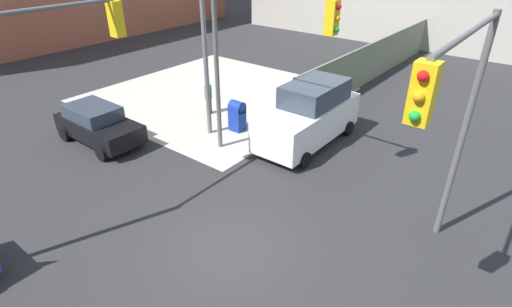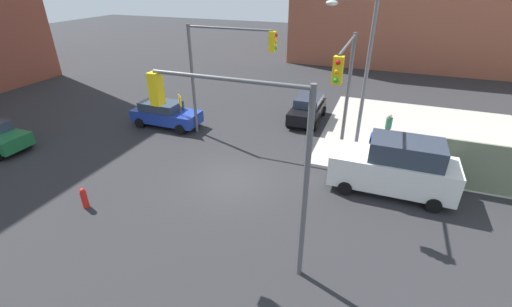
# 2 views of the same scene
# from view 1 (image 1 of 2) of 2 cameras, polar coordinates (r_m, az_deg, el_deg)

# --- Properties ---
(ground_plane) EXTENTS (120.00, 120.00, 0.00)m
(ground_plane) POSITION_cam_1_polar(r_m,az_deg,el_deg) (11.94, -3.90, -13.29)
(ground_plane) COLOR #28282B
(sidewalk_corner) EXTENTS (12.00, 12.00, 0.01)m
(sidewalk_corner) POSITION_cam_1_polar(r_m,az_deg,el_deg) (23.02, -5.70, 8.40)
(sidewalk_corner) COLOR #ADA89E
(sidewalk_corner) RESTS_ON ground
(construction_fence) EXTENTS (18.59, 0.12, 2.40)m
(construction_fence) POSITION_cam_1_polar(r_m,az_deg,el_deg) (26.38, 16.79, 12.73)
(construction_fence) COLOR slate
(construction_fence) RESTS_ON ground
(traffic_signal_nw_corner) EXTENTS (5.29, 0.36, 6.50)m
(traffic_signal_nw_corner) POSITION_cam_1_polar(r_m,az_deg,el_deg) (11.80, -30.14, 8.31)
(traffic_signal_nw_corner) COLOR #59595B
(traffic_signal_nw_corner) RESTS_ON ground
(traffic_signal_se_corner) EXTENTS (5.14, 0.36, 6.50)m
(traffic_signal_se_corner) POSITION_cam_1_polar(r_m,az_deg,el_deg) (9.74, 26.49, 5.37)
(traffic_signal_se_corner) COLOR #59595B
(traffic_signal_se_corner) RESTS_ON ground
(traffic_signal_ne_corner) EXTENTS (0.36, 5.15, 6.50)m
(traffic_signal_ne_corner) POSITION_cam_1_polar(r_m,az_deg,el_deg) (14.35, 0.01, 15.19)
(traffic_signal_ne_corner) COLOR #59595B
(traffic_signal_ne_corner) RESTS_ON ground
(street_lamp_corner) EXTENTS (2.28, 1.75, 8.00)m
(street_lamp_corner) POSITION_cam_1_polar(r_m,az_deg,el_deg) (16.60, -7.66, 17.16)
(street_lamp_corner) COLOR slate
(street_lamp_corner) RESTS_ON ground
(mailbox_blue) EXTENTS (0.56, 0.64, 1.43)m
(mailbox_blue) POSITION_cam_1_polar(r_m,az_deg,el_deg) (18.31, -2.72, 5.54)
(mailbox_blue) COLOR navy
(mailbox_blue) RESTS_ON ground
(hatchback_black) EXTENTS (2.02, 4.19, 1.62)m
(hatchback_black) POSITION_cam_1_polar(r_m,az_deg,el_deg) (18.46, -21.65, 3.92)
(hatchback_black) COLOR black
(hatchback_black) RESTS_ON ground
(van_white_delivery) EXTENTS (5.40, 2.32, 2.62)m
(van_white_delivery) POSITION_cam_1_polar(r_m,az_deg,el_deg) (17.13, 7.65, 5.50)
(van_white_delivery) COLOR white
(van_white_delivery) RESTS_ON ground
(pedestrian_crossing) EXTENTS (0.36, 0.36, 1.70)m
(pedestrian_crossing) POSITION_cam_1_polar(r_m,az_deg,el_deg) (20.20, -6.81, 8.03)
(pedestrian_crossing) COLOR #2D664C
(pedestrian_crossing) RESTS_ON ground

